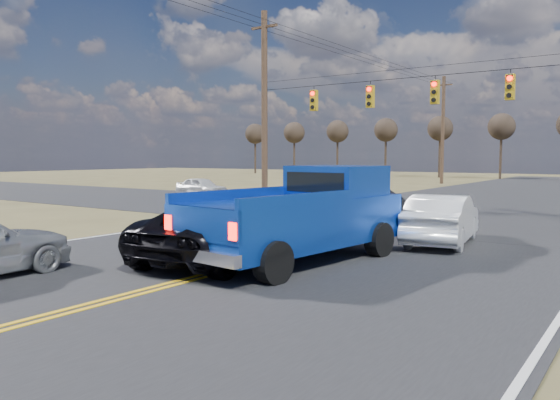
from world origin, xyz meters
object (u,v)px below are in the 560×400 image
Objects in this scene: pickup_truck at (302,216)px; white_car_queue at (442,219)px; black_suv at (228,230)px; cross_car_west at (201,187)px; dgrey_car_queue at (370,206)px.

white_car_queue is (1.92, 4.69, -0.41)m from pickup_truck.
white_car_queue is at bearing -130.16° from black_suv.
cross_car_west is (-15.28, 15.27, -0.14)m from black_suv.
white_car_queue is 1.22× the size of cross_car_west.
black_suv is (-1.62, -0.90, -0.37)m from pickup_truck.
pickup_truck is at bearing -127.61° from cross_car_west.
cross_car_west is at bearing -36.09° from white_car_queue.
white_car_queue is 0.85× the size of dgrey_car_queue.
pickup_truck is at bearing 106.32° from dgrey_car_queue.
white_car_queue reaches higher than cross_car_west.
white_car_queue is 4.36m from dgrey_car_queue.
cross_car_west is at bearing -21.44° from dgrey_car_queue.
pickup_truck reaches higher than dgrey_car_queue.
black_suv reaches higher than dgrey_car_queue.
pickup_truck reaches higher than black_suv.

